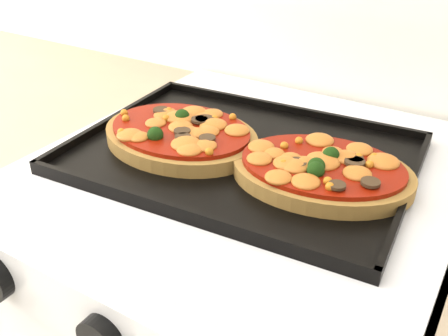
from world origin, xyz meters
The scene contains 4 objects.
control_panel centered at (0.01, 1.39, 0.85)m, with size 0.60×0.02×0.09m, color silver.
baking_tray centered at (-0.01, 1.69, 0.92)m, with size 0.48×0.36×0.02m, color black.
pizza_left centered at (-0.10, 1.67, 0.94)m, with size 0.25×0.19×0.04m, color brown, non-canonical shape.
pizza_right centered at (0.12, 1.68, 0.94)m, with size 0.24×0.18×0.04m, color brown, non-canonical shape.
Camera 1 is at (0.31, 1.13, 1.27)m, focal length 40.00 mm.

